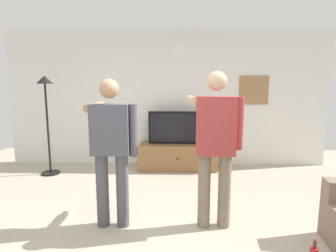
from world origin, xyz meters
The scene contains 9 objects.
ground_plane centered at (0.00, 0.00, 0.00)m, with size 8.40×8.40×0.00m, color #B2A893.
back_wall centered at (0.00, 2.95, 1.35)m, with size 6.40×0.10×2.70m, color silver.
tv_stand centered at (0.22, 2.60, 0.24)m, with size 1.47×0.58×0.49m.
television centered at (0.22, 2.65, 0.80)m, with size 1.13×0.07×0.63m.
wall_clock centered at (0.22, 2.89, 2.32)m, with size 0.28×0.28×0.03m, color white.
framed_picture centered at (1.72, 2.90, 1.52)m, with size 0.57×0.04×0.56m, color #997047.
floor_lamp centered at (-2.12, 2.22, 1.28)m, with size 0.32×0.32×1.78m.
person_standing_nearer_lamp centered at (-0.55, 0.43, 0.95)m, with size 0.60×0.78×1.67m.
person_standing_nearer_couch centered at (0.61, 0.45, 1.00)m, with size 0.59×0.78×1.76m.
Camera 1 is at (0.15, -2.44, 1.59)m, focal length 28.37 mm.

